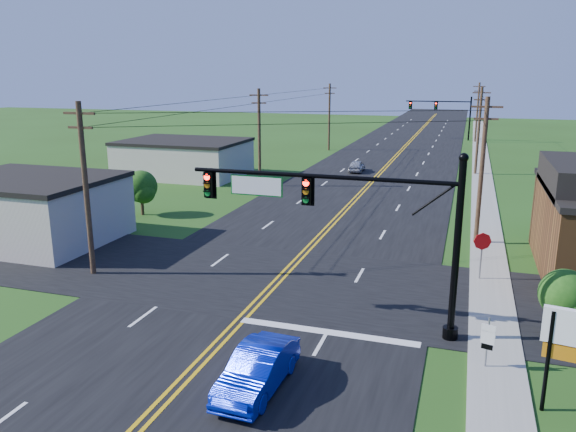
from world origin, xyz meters
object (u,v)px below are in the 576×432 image
(signal_mast_main, at_px, (343,216))
(blue_car, at_px, (258,370))
(signal_mast_far, at_px, (442,111))
(route_sign, at_px, (488,339))
(stop_sign, at_px, (482,246))

(signal_mast_main, height_order, blue_car, signal_mast_main)
(signal_mast_far, distance_m, blue_car, 77.95)
(route_sign, distance_m, stop_sign, 9.36)
(signal_mast_main, xyz_separation_m, route_sign, (5.76, -2.02, -3.60))
(stop_sign, bearing_deg, blue_car, -135.01)
(signal_mast_main, height_order, route_sign, signal_mast_main)
(signal_mast_far, relative_size, stop_sign, 4.35)
(signal_mast_far, xyz_separation_m, blue_car, (-1.63, -77.84, -3.83))
(route_sign, height_order, stop_sign, stop_sign)
(signal_mast_far, bearing_deg, stop_sign, -85.11)
(signal_mast_main, xyz_separation_m, blue_car, (-1.53, -5.84, -4.03))
(blue_car, distance_m, route_sign, 8.25)
(signal_mast_main, bearing_deg, blue_car, -104.67)
(signal_mast_main, bearing_deg, route_sign, -19.28)
(stop_sign, bearing_deg, route_sign, -105.66)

